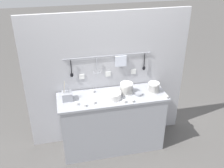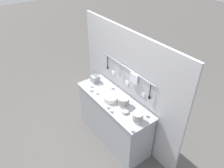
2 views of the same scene
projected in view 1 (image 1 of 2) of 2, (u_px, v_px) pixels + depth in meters
The scene contains 16 objects.
ground_plane at pixel (112, 145), 3.88m from camera, with size 20.00×20.00×0.00m, color #514F4C.
counter at pixel (112, 122), 3.67m from camera, with size 1.45×0.50×0.86m.
back_wall at pixel (108, 79), 3.67m from camera, with size 2.25×0.11×1.91m.
bowl_stack_short_front at pixel (154, 87), 3.53m from camera, with size 0.15×0.15×0.14m.
bowl_stack_wide_centre at pixel (127, 88), 3.50m from camera, with size 0.17×0.17×0.15m.
plate_stack at pixel (112, 95), 3.41m from camera, with size 0.24×0.24×0.08m.
steel_mixing_bowl at pixel (139, 94), 3.49m from camera, with size 0.10×0.10×0.03m.
cutlery_caddy at pixel (67, 96), 3.36m from camera, with size 0.13×0.13×0.27m.
cup_edge_near at pixel (167, 97), 3.42m from camera, with size 0.05×0.05×0.04m.
cup_centre at pixel (151, 85), 3.70m from camera, with size 0.05×0.05×0.04m.
cup_back_left at pixel (76, 104), 3.27m from camera, with size 0.05×0.05×0.04m.
cup_beside_plates at pixel (94, 102), 3.30m from camera, with size 0.05×0.05×0.04m.
cup_edge_far at pixel (85, 105), 3.24m from camera, with size 0.05×0.05×0.04m.
cup_by_caddy at pixel (124, 101), 3.32m from camera, with size 0.05×0.05×0.04m.
cup_back_right at pixel (132, 101), 3.33m from camera, with size 0.05×0.05×0.04m.
cup_front_right at pixel (93, 91), 3.55m from camera, with size 0.05×0.05×0.04m.
Camera 1 is at (-0.66, -2.90, 2.65)m, focal length 42.00 mm.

